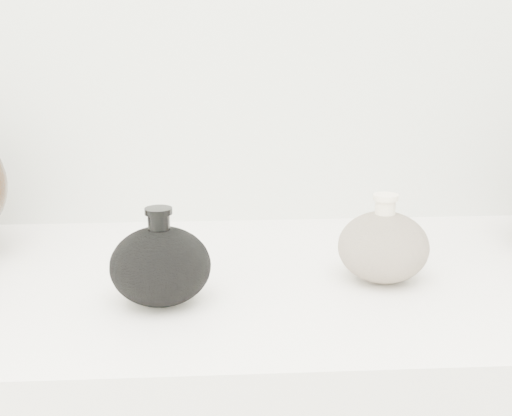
{
  "coord_description": "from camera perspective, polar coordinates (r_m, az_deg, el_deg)",
  "views": [
    {
      "loc": [
        -0.02,
        0.11,
        1.22
      ],
      "look_at": [
        0.04,
        0.92,
        1.0
      ],
      "focal_mm": 50.0,
      "sensor_mm": 36.0,
      "label": 1
    }
  ],
  "objects": [
    {
      "name": "black_gourd_vase",
      "position": [
        0.81,
        -7.65,
        -4.55
      ],
      "size": [
        0.14,
        0.14,
        0.11
      ],
      "color": "black",
      "rests_on": "display_counter"
    },
    {
      "name": "cream_gourd_vase",
      "position": [
        0.88,
        10.15,
        -3.02
      ],
      "size": [
        0.12,
        0.12,
        0.11
      ],
      "color": "beige",
      "rests_on": "display_counter"
    }
  ]
}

